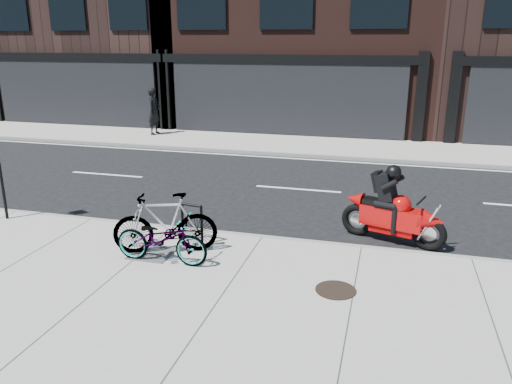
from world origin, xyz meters
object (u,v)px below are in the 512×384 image
(bike_rack, at_px, (192,220))
(utility_grate, at_px, (152,253))
(bicycle_front, at_px, (161,239))
(pedestrian, at_px, (154,111))
(bicycle_rear, at_px, (165,223))
(manhole_cover, at_px, (336,290))
(motorcycle, at_px, (398,212))

(bike_rack, distance_m, utility_grate, 0.99)
(utility_grate, bearing_deg, bike_rack, 52.36)
(bicycle_front, bearing_deg, bike_rack, -10.55)
(pedestrian, height_order, utility_grate, pedestrian)
(bike_rack, bearing_deg, bicycle_front, -100.33)
(bicycle_front, height_order, bicycle_rear, bicycle_rear)
(manhole_cover, bearing_deg, bicycle_rear, 168.24)
(bicycle_front, relative_size, pedestrian, 0.88)
(motorcycle, distance_m, pedestrian, 13.71)
(bike_rack, height_order, bicycle_rear, bicycle_rear)
(bicycle_front, distance_m, motorcycle, 4.71)
(motorcycle, height_order, manhole_cover, motorcycle)
(bicycle_front, bearing_deg, motorcycle, -60.06)
(bike_rack, xyz_separation_m, bicycle_front, (-0.18, -0.99, -0.02))
(bicycle_front, bearing_deg, pedestrian, 26.52)
(pedestrian, xyz_separation_m, manhole_cover, (9.07, -11.99, -0.98))
(pedestrian, xyz_separation_m, utility_grate, (5.56, -11.45, -0.98))
(bike_rack, relative_size, manhole_cover, 1.24)
(bicycle_front, xyz_separation_m, pedestrian, (-5.92, 11.75, 0.53))
(pedestrian, bearing_deg, motorcycle, -130.59)
(manhole_cover, distance_m, utility_grate, 3.55)
(bicycle_front, xyz_separation_m, manhole_cover, (3.16, -0.25, -0.45))
(bicycle_rear, distance_m, pedestrian, 12.72)
(motorcycle, relative_size, pedestrian, 1.09)
(utility_grate, bearing_deg, manhole_cover, -8.84)
(manhole_cover, bearing_deg, utility_grate, 171.16)
(bicycle_rear, bearing_deg, motorcycle, 93.93)
(bicycle_rear, height_order, pedestrian, pedestrian)
(bike_rack, height_order, bicycle_front, bicycle_front)
(motorcycle, bearing_deg, utility_grate, -137.15)
(bicycle_front, height_order, motorcycle, motorcycle)
(bike_rack, xyz_separation_m, bicycle_rear, (-0.31, -0.56, 0.10))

